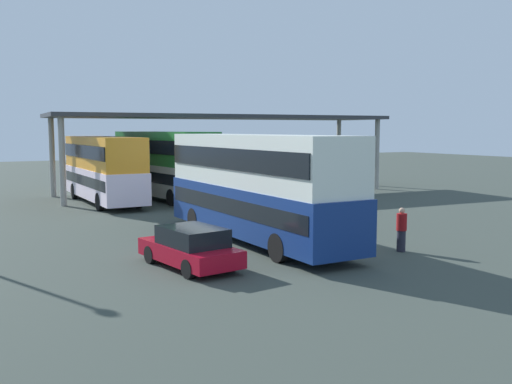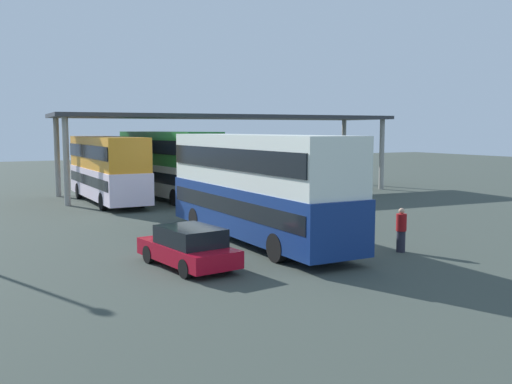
{
  "view_description": "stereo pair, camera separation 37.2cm",
  "coord_description": "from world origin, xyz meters",
  "views": [
    {
      "loc": [
        -12.06,
        -17.48,
        4.48
      ],
      "look_at": [
        -1.11,
        2.62,
        2.0
      ],
      "focal_mm": 40.56,
      "sensor_mm": 36.0,
      "label": 1
    },
    {
      "loc": [
        -11.73,
        -17.66,
        4.48
      ],
      "look_at": [
        -1.11,
        2.62,
        2.0
      ],
      "focal_mm": 40.56,
      "sensor_mm": 36.0,
      "label": 2
    }
  ],
  "objects": [
    {
      "name": "ground_plane",
      "position": [
        0.0,
        0.0,
        0.0
      ],
      "size": [
        140.0,
        140.0,
        0.0
      ],
      "primitive_type": "plane",
      "color": "#39423A"
    },
    {
      "name": "depot_canopy",
      "position": [
        5.56,
        19.53,
        5.18
      ],
      "size": [
        24.14,
        7.62,
        5.49
      ],
      "rotation": [
        0.0,
        0.0,
        -0.05
      ],
      "color": "#33353A",
      "rests_on": "ground_plane"
    },
    {
      "name": "parked_hatchback",
      "position": [
        -5.1,
        -0.25,
        0.67
      ],
      "size": [
        2.29,
        4.25,
        1.35
      ],
      "rotation": [
        0.0,
        0.0,
        1.72
      ],
      "color": "#AD0C1F",
      "rests_on": "ground_plane"
    },
    {
      "name": "pedestrian_waiting",
      "position": [
        2.67,
        -1.63,
        0.81
      ],
      "size": [
        0.38,
        0.38,
        1.63
      ],
      "rotation": [
        0.0,
        0.0,
        4.12
      ],
      "color": "#262633",
      "rests_on": "ground_plane"
    },
    {
      "name": "double_decker_main",
      "position": [
        -1.11,
        2.63,
        2.34
      ],
      "size": [
        2.7,
        11.57,
        4.28
      ],
      "rotation": [
        0.0,
        0.0,
        1.58
      ],
      "color": "navy",
      "rests_on": "ground_plane"
    },
    {
      "name": "double_decker_mid_row",
      "position": [
        0.47,
        17.91,
        2.38
      ],
      "size": [
        3.65,
        10.76,
        4.34
      ],
      "rotation": [
        0.0,
        0.0,
        1.68
      ],
      "color": "silver",
      "rests_on": "ground_plane"
    },
    {
      "name": "double_decker_near_canopy",
      "position": [
        -3.44,
        17.74,
        2.22
      ],
      "size": [
        2.63,
        10.35,
        4.04
      ],
      "rotation": [
        0.0,
        0.0,
        1.59
      ],
      "color": "white",
      "rests_on": "ground_plane"
    }
  ]
}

